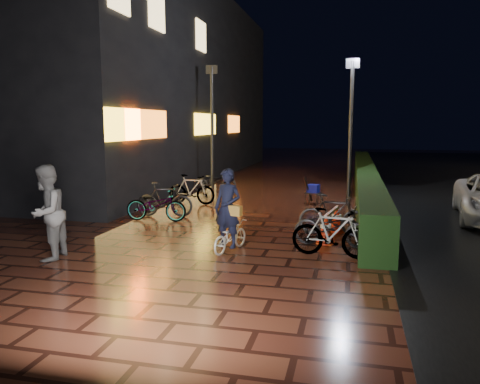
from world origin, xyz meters
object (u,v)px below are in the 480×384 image
(bystander_person, at_px, (46,213))
(cart_assembly, at_px, (313,190))
(cyclist, at_px, (229,221))
(traffic_barrier, at_px, (332,224))

(bystander_person, relative_size, cart_assembly, 2.02)
(cyclist, distance_m, cart_assembly, 6.43)
(bystander_person, distance_m, traffic_barrier, 6.14)
(traffic_barrier, bearing_deg, cyclist, -138.78)
(bystander_person, relative_size, traffic_barrier, 1.16)
(cyclist, bearing_deg, traffic_barrier, 41.22)
(cyclist, height_order, cart_assembly, cyclist)
(traffic_barrier, bearing_deg, bystander_person, -149.47)
(bystander_person, xyz_separation_m, cart_assembly, (4.46, 7.67, -0.46))
(cyclist, relative_size, traffic_barrier, 1.09)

